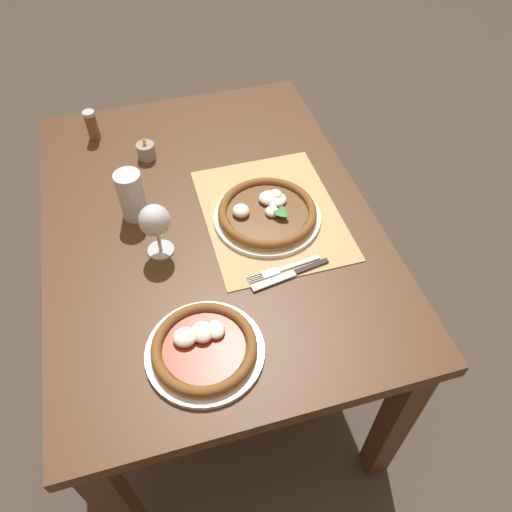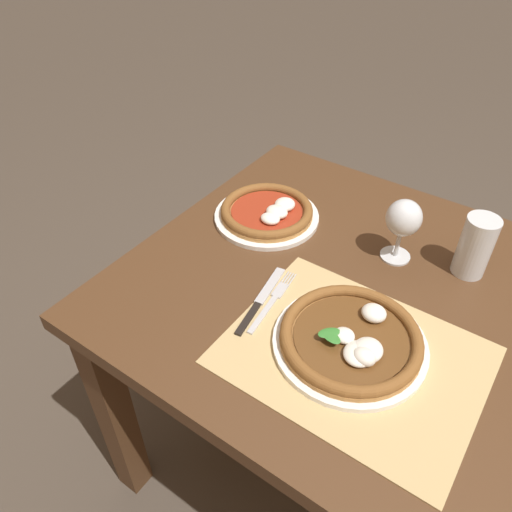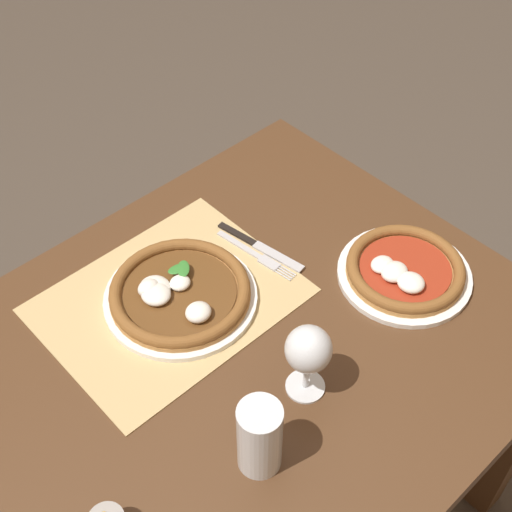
% 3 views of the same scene
% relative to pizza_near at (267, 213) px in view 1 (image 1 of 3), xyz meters
% --- Properties ---
extents(ground_plane, '(24.00, 24.00, 0.00)m').
position_rel_pizza_near_xyz_m(ground_plane, '(0.05, 0.16, -0.76)').
color(ground_plane, '#473D33').
extents(dining_table, '(1.23, 0.90, 0.74)m').
position_rel_pizza_near_xyz_m(dining_table, '(0.05, 0.16, -0.13)').
color(dining_table, '#4C301C').
rests_on(dining_table, ground).
extents(paper_placemat, '(0.47, 0.37, 0.00)m').
position_rel_pizza_near_xyz_m(paper_placemat, '(0.01, -0.02, -0.02)').
color(paper_placemat, tan).
rests_on(paper_placemat, dining_table).
extents(pizza_near, '(0.30, 0.30, 0.05)m').
position_rel_pizza_near_xyz_m(pizza_near, '(0.00, 0.00, 0.00)').
color(pizza_near, white).
rests_on(pizza_near, paper_placemat).
extents(pizza_far, '(0.27, 0.27, 0.05)m').
position_rel_pizza_near_xyz_m(pizza_far, '(-0.37, 0.26, -0.00)').
color(pizza_far, white).
rests_on(pizza_far, dining_table).
extents(wine_glass, '(0.08, 0.08, 0.16)m').
position_rel_pizza_near_xyz_m(wine_glass, '(-0.04, 0.30, 0.08)').
color(wine_glass, silver).
rests_on(wine_glass, dining_table).
extents(pint_glass, '(0.07, 0.07, 0.15)m').
position_rel_pizza_near_xyz_m(pint_glass, '(0.12, 0.35, 0.05)').
color(pint_glass, silver).
rests_on(pint_glass, dining_table).
extents(fork, '(0.04, 0.20, 0.00)m').
position_rel_pizza_near_xyz_m(fork, '(-0.19, 0.01, -0.02)').
color(fork, '#B7B7BC').
rests_on(fork, paper_placemat).
extents(knife, '(0.05, 0.21, 0.01)m').
position_rel_pizza_near_xyz_m(knife, '(-0.21, 0.00, -0.02)').
color(knife, black).
rests_on(knife, paper_placemat).
extents(votive_candle, '(0.06, 0.06, 0.07)m').
position_rel_pizza_near_xyz_m(votive_candle, '(0.36, 0.28, 0.00)').
color(votive_candle, gray).
rests_on(votive_candle, dining_table).
extents(pepper_shaker, '(0.04, 0.04, 0.10)m').
position_rel_pizza_near_xyz_m(pepper_shaker, '(0.51, 0.43, 0.03)').
color(pepper_shaker, brown).
rests_on(pepper_shaker, dining_table).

